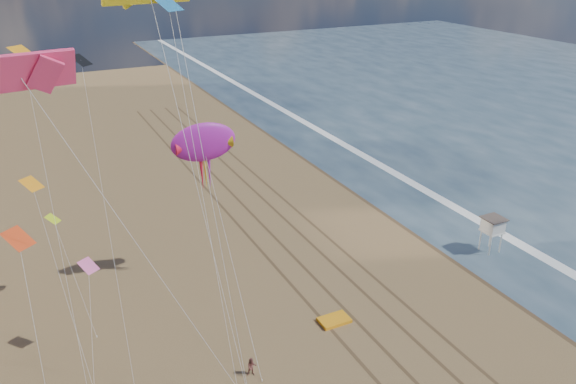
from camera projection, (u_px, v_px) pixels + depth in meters
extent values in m
plane|color=#42301E|center=(388.00, 191.00, 69.81)|extent=(260.00, 260.00, 0.00)
plane|color=white|center=(415.00, 185.00, 71.50)|extent=(260.00, 260.00, 0.00)
cube|color=brown|center=(275.00, 266.00, 53.48)|extent=(0.28, 120.00, 0.01)
cube|color=brown|center=(297.00, 261.00, 54.45)|extent=(0.28, 120.00, 0.01)
cube|color=brown|center=(323.00, 254.00, 55.57)|extent=(0.28, 120.00, 0.01)
cube|color=brown|center=(342.00, 249.00, 56.46)|extent=(0.28, 120.00, 0.01)
cylinder|color=silver|center=(490.00, 246.00, 55.00)|extent=(0.14, 0.14, 2.03)
cylinder|color=silver|center=(500.00, 243.00, 55.55)|extent=(0.14, 0.14, 2.03)
cylinder|color=silver|center=(480.00, 240.00, 56.11)|extent=(0.14, 0.14, 2.03)
cylinder|color=silver|center=(490.00, 237.00, 56.66)|extent=(0.14, 0.14, 2.03)
cube|color=silver|center=(492.00, 231.00, 55.35)|extent=(1.80, 1.80, 0.14)
cube|color=silver|center=(493.00, 225.00, 55.07)|extent=(1.69, 1.69, 1.24)
cube|color=#473D38|center=(494.00, 218.00, 54.78)|extent=(2.03, 2.03, 0.11)
cube|color=#FF9F15|center=(334.00, 320.00, 45.66)|extent=(2.49, 1.59, 0.28)
ellipsoid|color=#A419A5|center=(204.00, 142.00, 46.70)|extent=(5.02, 0.94, 2.98)
cone|color=red|center=(183.00, 148.00, 46.07)|extent=(1.35, 1.12, 1.12)
cone|color=gold|center=(224.00, 142.00, 47.51)|extent=(1.35, 1.12, 1.12)
cylinder|color=silver|center=(231.00, 258.00, 43.32)|extent=(0.03, 0.03, 18.91)
imported|color=brown|center=(252.00, 367.00, 39.81)|extent=(0.81, 0.70, 1.44)
cube|color=#F4366C|center=(17.00, 73.00, 24.33)|extent=(5.01, 1.66, 1.71)
plane|color=black|center=(81.00, 60.00, 38.10)|extent=(1.72, 1.70, 0.66)
plane|color=orange|center=(32.00, 184.00, 39.59)|extent=(1.94, 1.90, 0.68)
plane|color=#2174B3|center=(168.00, 4.00, 28.55)|extent=(1.80, 1.73, 0.65)
plane|color=red|center=(18.00, 238.00, 29.35)|extent=(1.95, 1.91, 0.79)
plane|color=pink|center=(88.00, 266.00, 39.43)|extent=(1.71, 1.65, 0.67)
plane|color=#B9D916|center=(53.00, 219.00, 46.27)|extent=(1.47, 1.49, 0.58)
plane|color=orange|center=(22.00, 52.00, 35.83)|extent=(2.08, 2.06, 0.68)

